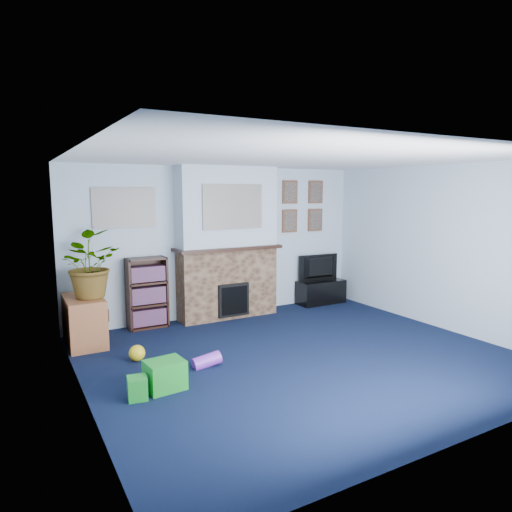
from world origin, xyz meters
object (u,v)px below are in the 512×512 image
tv_stand (321,291)px  sideboard (84,319)px  bookshelf (147,294)px  television (321,268)px

tv_stand → sideboard: sideboard is taller
tv_stand → bookshelf: size_ratio=0.84×
television → bookshelf: 3.16m
television → bookshelf: size_ratio=0.76×
tv_stand → bookshelf: (-3.15, 0.08, 0.28)m
tv_stand → sideboard: size_ratio=1.07×
tv_stand → television: size_ratio=1.10×
television → bookshelf: bookshelf is taller
tv_stand → television: bearing=90.0°
tv_stand → bookshelf: 3.17m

